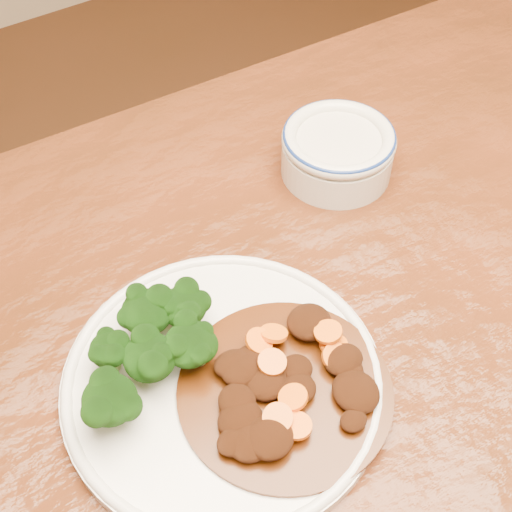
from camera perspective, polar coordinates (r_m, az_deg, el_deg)
dining_table at (r=0.82m, az=9.74°, el=-8.00°), size 1.53×0.96×0.75m
dinner_plate at (r=0.69m, az=-2.65°, el=-9.96°), size 0.31×0.31×0.02m
broccoli_florets at (r=0.67m, az=-8.14°, el=-7.12°), size 0.15×0.12×0.05m
mince_stew at (r=0.67m, az=2.05°, el=-10.58°), size 0.20×0.20×0.03m
dip_bowl at (r=0.87m, az=6.55°, el=8.41°), size 0.14×0.14×0.06m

